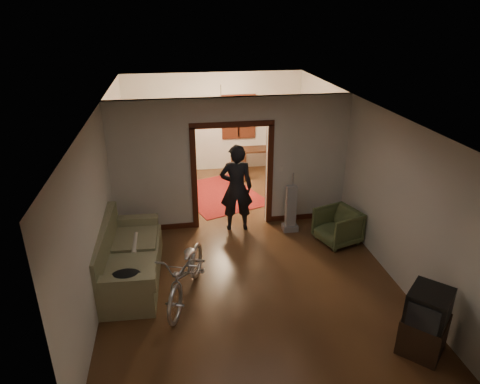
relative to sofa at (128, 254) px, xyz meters
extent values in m
cube|color=#3C2313|center=(2.09, 1.07, -0.51)|extent=(5.00, 8.50, 0.01)
cube|color=white|center=(2.09, 1.07, 2.29)|extent=(5.00, 8.50, 0.01)
cube|color=beige|center=(2.09, 5.32, 0.89)|extent=(5.00, 0.02, 2.80)
cube|color=beige|center=(-0.41, 1.07, 0.89)|extent=(0.02, 8.50, 2.80)
cube|color=beige|center=(4.59, 1.07, 0.89)|extent=(0.02, 8.50, 2.80)
cube|color=beige|center=(2.09, 1.82, 0.89)|extent=(5.00, 0.14, 2.80)
cube|color=#3C180D|center=(2.09, 1.82, 0.59)|extent=(1.74, 0.20, 2.32)
cube|color=black|center=(2.79, 5.28, 1.04)|extent=(0.98, 0.06, 1.28)
sphere|color=#FFE0A5|center=(2.09, 3.57, 1.84)|extent=(0.24, 0.24, 0.24)
cube|color=silver|center=(3.14, 1.74, 0.74)|extent=(0.08, 0.01, 0.12)
cube|color=#6E6F4A|center=(0.00, 0.00, 0.00)|extent=(1.10, 2.28, 1.03)
cylinder|color=beige|center=(0.10, 0.30, 0.02)|extent=(0.09, 0.72, 0.09)
ellipsoid|color=black|center=(0.05, -0.91, 0.17)|extent=(0.46, 0.34, 0.13)
imported|color=silver|center=(0.98, -0.69, -0.03)|extent=(1.21, 1.97, 0.98)
imported|color=#49552F|center=(4.07, 0.65, -0.16)|extent=(0.98, 0.96, 0.71)
cube|color=black|center=(4.14, -2.40, -0.24)|extent=(0.81, 0.81, 0.55)
cube|color=black|center=(4.14, -2.40, 0.22)|extent=(0.76, 0.76, 0.49)
cube|color=gray|center=(3.27, 1.29, 0.00)|extent=(0.35, 0.30, 1.03)
imported|color=black|center=(2.14, 1.56, 0.43)|extent=(0.72, 0.50, 1.90)
cube|color=maroon|center=(1.98, 3.40, -0.51)|extent=(2.46, 2.80, 0.02)
cube|color=#223824|center=(0.63, 5.03, 0.38)|extent=(0.97, 0.65, 1.79)
sphere|color=#1E5972|center=(0.63, 5.03, 1.43)|extent=(0.26, 0.26, 0.26)
cube|color=#311B10|center=(3.18, 4.73, -0.14)|extent=(1.05, 0.65, 0.74)
cube|color=#311B10|center=(2.60, 4.30, -0.06)|extent=(0.50, 0.50, 0.91)
camera|label=1|loc=(0.89, -6.57, 3.93)|focal=32.00mm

